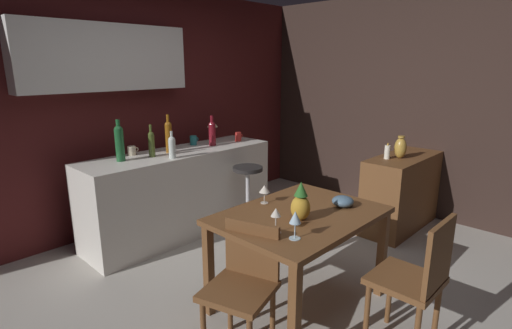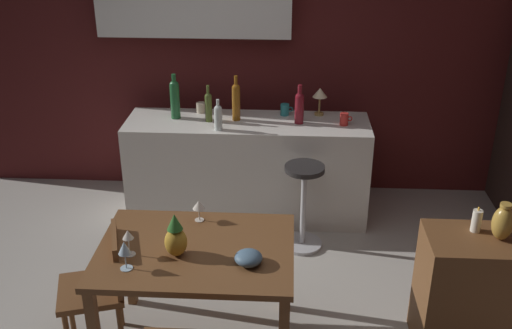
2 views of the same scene
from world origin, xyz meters
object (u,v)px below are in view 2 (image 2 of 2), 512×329
bar_stool (303,204)px  cup_red (344,119)px  pillar_candle_tall (477,221)px  cup_teal (285,110)px  cup_cream (201,108)px  vase_brass (503,223)px  wine_bottle_amber (236,100)px  dining_table (197,260)px  wine_glass_center (199,205)px  chair_near_window (100,285)px  counter_lamp (320,95)px  wine_bottle_olive (208,106)px  sideboard_cabinet (508,295)px  wine_glass_right (124,249)px  wine_bottle_clear (218,116)px  fruit_bowl (248,258)px  wine_bottle_ruby (299,106)px  wine_bottle_green (175,97)px  pineapple_centerpiece (176,238)px

bar_stool → cup_red: size_ratio=6.91×
pillar_candle_tall → cup_teal: bearing=124.3°
cup_cream → vase_brass: 2.78m
wine_bottle_amber → cup_cream: wine_bottle_amber is taller
dining_table → wine_glass_center: (-0.03, 0.33, 0.20)m
cup_red → chair_near_window: bearing=-133.0°
dining_table → pillar_candle_tall: bearing=5.6°
counter_lamp → vase_brass: 2.12m
wine_bottle_olive → sideboard_cabinet: bearing=-38.3°
wine_glass_right → wine_bottle_clear: size_ratio=0.68×
fruit_bowl → counter_lamp: (0.48, 2.09, 0.31)m
wine_glass_right → wine_bottle_olive: (0.23, 1.97, 0.17)m
cup_cream → counter_lamp: size_ratio=0.47×
wine_bottle_ruby → wine_bottle_clear: bearing=-163.7°
wine_bottle_green → counter_lamp: bearing=6.7°
cup_cream → cup_teal: bearing=-2.0°
counter_lamp → wine_bottle_olive: bearing=-167.6°
wine_bottle_green → cup_teal: wine_bottle_green is taller
bar_stool → wine_bottle_olive: size_ratio=2.29×
bar_stool → cup_cream: bearing=141.8°
pineapple_centerpiece → counter_lamp: 2.23m
wine_bottle_amber → wine_bottle_olive: 0.24m
sideboard_cabinet → wine_glass_center: size_ratio=7.56×
counter_lamp → pillar_candle_tall: bearing=-63.3°
chair_near_window → cup_red: size_ratio=7.72×
wine_glass_center → fruit_bowl: 0.60m
vase_brass → pineapple_centerpiece: bearing=-175.2°
chair_near_window → counter_lamp: bearing=54.2°
dining_table → bar_stool: size_ratio=1.63×
wine_glass_right → cup_teal: cup_teal is taller
bar_stool → wine_glass_right: 1.86m
vase_brass → wine_glass_center: bearing=172.4°
sideboard_cabinet → chair_near_window: 2.56m
vase_brass → chair_near_window: bearing=-177.3°
bar_stool → wine_bottle_olive: (-0.82, 0.51, 0.65)m
cup_cream → wine_bottle_green: bearing=-142.7°
sideboard_cabinet → cup_teal: (-1.44, 1.83, 0.54)m
wine_bottle_olive → pillar_candle_tall: wine_bottle_olive is taller
dining_table → pineapple_centerpiece: (-0.10, -0.08, 0.21)m
dining_table → wine_bottle_olive: (-0.14, 1.73, 0.39)m
wine_bottle_green → wine_bottle_ruby: 1.07m
sideboard_cabinet → fruit_bowl: (-1.62, -0.23, 0.37)m
bar_stool → pillar_candle_tall: pillar_candle_tall is taller
sideboard_cabinet → fruit_bowl: size_ratio=6.71×
wine_bottle_clear → wine_bottle_green: wine_bottle_green is taller
sideboard_cabinet → pineapple_centerpiece: bearing=-175.5°
fruit_bowl → cup_teal: 2.08m
sideboard_cabinet → wine_bottle_clear: bearing=143.8°
chair_near_window → wine_bottle_olive: 1.91m
wine_bottle_ruby → cup_cream: 0.90m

